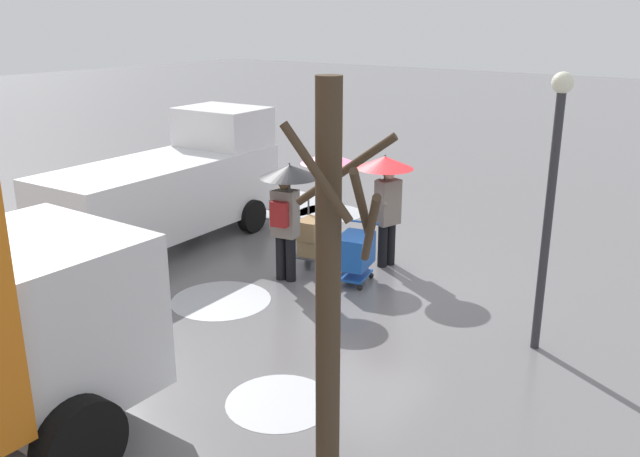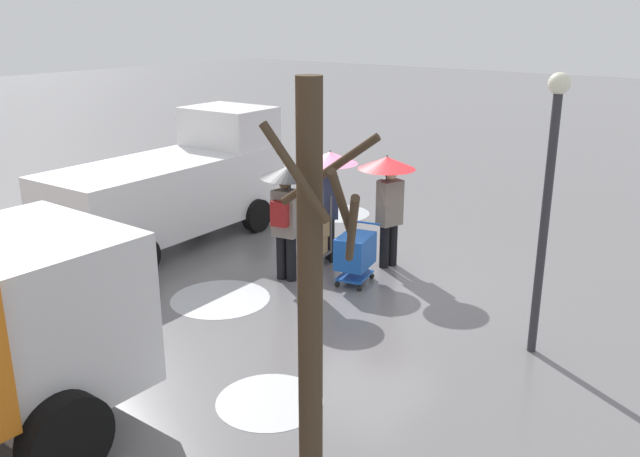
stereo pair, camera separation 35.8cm
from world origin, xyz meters
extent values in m
plane|color=slate|center=(0.00, 0.00, 0.00)|extent=(90.00, 90.00, 0.00)
cylinder|color=silver|center=(-1.58, 4.29, 0.00)|extent=(1.33, 1.33, 0.01)
cylinder|color=silver|center=(1.17, 2.46, 0.00)|extent=(1.66, 1.66, 0.01)
cylinder|color=#ADAFB5|center=(4.37, -2.68, 0.00)|extent=(2.75, 2.75, 0.01)
cylinder|color=#ADAFB5|center=(2.67, -2.81, 0.00)|extent=(1.58, 1.58, 0.01)
cube|color=white|center=(4.12, 1.03, 1.06)|extent=(2.22, 5.29, 1.40)
cube|color=white|center=(4.22, -0.87, 2.18)|extent=(1.91, 1.49, 0.84)
cube|color=black|center=(4.26, -1.59, 1.38)|extent=(1.66, 0.14, 0.63)
cube|color=#232326|center=(4.26, -1.63, 0.32)|extent=(1.97, 0.26, 0.24)
cylinder|color=black|center=(5.18, -0.53, 0.36)|extent=(0.28, 0.73, 0.72)
cylinder|color=black|center=(3.22, -0.63, 0.36)|extent=(0.28, 0.73, 0.72)
cylinder|color=black|center=(5.02, 2.69, 0.36)|extent=(0.28, 0.73, 0.72)
cylinder|color=black|center=(3.06, 2.59, 0.36)|extent=(0.28, 0.73, 0.72)
cube|color=silver|center=(0.26, 6.15, 1.38)|extent=(2.22, 1.83, 1.80)
cube|color=black|center=(0.27, 5.23, 1.69)|extent=(1.98, 0.08, 0.81)
cylinder|color=black|center=(-0.95, 6.62, 0.48)|extent=(0.31, 0.96, 0.96)
cube|color=#1951B2|center=(-0.19, 0.50, 0.60)|extent=(0.68, 0.86, 0.56)
cube|color=#1951B2|center=(-0.19, 0.50, 0.14)|extent=(0.61, 0.77, 0.04)
cylinder|color=#1951B2|center=(-0.09, 0.09, 1.00)|extent=(0.57, 0.17, 0.04)
sphere|color=black|center=(-0.47, 0.75, 0.05)|extent=(0.10, 0.10, 0.10)
sphere|color=black|center=(-0.06, 0.84, 0.05)|extent=(0.10, 0.10, 0.10)
sphere|color=black|center=(-0.32, 0.15, 0.05)|extent=(0.10, 0.10, 0.10)
sphere|color=black|center=(0.08, 0.25, 0.05)|extent=(0.10, 0.10, 0.10)
cube|color=#515156|center=(0.94, 0.26, 0.22)|extent=(0.57, 0.67, 0.03)
cylinder|color=#515156|center=(0.77, -0.07, 0.77)|extent=(0.04, 0.04, 1.10)
cylinder|color=#515156|center=(1.20, 0.00, 0.77)|extent=(0.04, 0.04, 1.10)
cylinder|color=black|center=(0.75, -0.07, 0.10)|extent=(0.08, 0.21, 0.20)
cylinder|color=black|center=(1.22, 0.00, 0.10)|extent=(0.08, 0.21, 0.20)
cube|color=tan|center=(0.94, 0.26, 0.39)|extent=(0.47, 0.55, 0.31)
cube|color=#A37F51|center=(0.94, 0.26, 0.72)|extent=(0.47, 0.59, 0.36)
cylinder|color=black|center=(-0.23, -0.67, 0.41)|extent=(0.18, 0.18, 0.82)
cylinder|color=black|center=(-0.18, -0.48, 0.41)|extent=(0.18, 0.18, 0.82)
cube|color=slate|center=(-0.20, -0.57, 1.24)|extent=(0.40, 0.50, 0.84)
sphere|color=beige|center=(-0.20, -0.57, 1.78)|extent=(0.22, 0.22, 0.22)
cylinder|color=slate|center=(-0.28, -0.82, 1.19)|extent=(0.10, 0.10, 0.55)
cylinder|color=slate|center=(-0.17, -0.39, 1.46)|extent=(0.32, 0.18, 0.50)
cylinder|color=#333338|center=(-0.18, -0.48, 1.62)|extent=(0.02, 0.02, 0.86)
cone|color=red|center=(-0.18, -0.48, 2.00)|extent=(1.04, 1.04, 0.22)
sphere|color=#333338|center=(-0.18, -0.48, 2.13)|extent=(0.04, 0.04, 0.04)
cylinder|color=black|center=(1.05, -0.36, 0.41)|extent=(0.18, 0.18, 0.82)
cylinder|color=black|center=(0.91, -0.22, 0.41)|extent=(0.18, 0.18, 0.82)
cube|color=#282D47|center=(0.98, -0.29, 1.24)|extent=(0.51, 0.51, 0.84)
sphere|color=beige|center=(0.98, -0.29, 1.78)|extent=(0.22, 0.22, 0.22)
cylinder|color=#282D47|center=(1.17, -0.47, 1.19)|extent=(0.10, 0.10, 0.55)
cylinder|color=#282D47|center=(0.84, -0.18, 1.46)|extent=(0.28, 0.29, 0.50)
cylinder|color=#333338|center=(0.91, -0.22, 1.62)|extent=(0.02, 0.02, 0.86)
cone|color=#E0668E|center=(0.91, -0.22, 2.00)|extent=(1.04, 1.04, 0.22)
sphere|color=#333338|center=(0.91, -0.22, 2.13)|extent=(0.04, 0.04, 0.04)
cylinder|color=black|center=(0.97, 1.14, 0.41)|extent=(0.18, 0.18, 0.82)
cylinder|color=black|center=(0.77, 1.10, 0.41)|extent=(0.18, 0.18, 0.82)
cube|color=slate|center=(0.87, 1.12, 1.24)|extent=(0.49, 0.36, 0.84)
sphere|color=brown|center=(0.87, 1.12, 1.78)|extent=(0.22, 0.22, 0.22)
cylinder|color=slate|center=(1.12, 1.17, 1.19)|extent=(0.10, 0.10, 0.55)
cylinder|color=slate|center=(0.70, 1.06, 1.46)|extent=(0.16, 0.32, 0.50)
cylinder|color=#333338|center=(0.77, 1.10, 1.62)|extent=(0.02, 0.02, 0.86)
cone|color=black|center=(0.77, 1.10, 2.00)|extent=(1.04, 1.04, 0.22)
sphere|color=#333338|center=(0.77, 1.10, 2.13)|extent=(0.04, 0.04, 0.04)
cube|color=maroon|center=(0.83, 1.31, 1.28)|extent=(0.33, 0.22, 0.44)
cylinder|color=#423323|center=(-2.88, 5.10, 2.03)|extent=(0.24, 0.24, 4.06)
cylinder|color=#423323|center=(-2.75, 4.64, 3.13)|extent=(0.99, 0.36, 0.77)
cylinder|color=#423323|center=(-2.96, 5.39, 3.28)|extent=(0.66, 0.25, 0.84)
cylinder|color=#423323|center=(-3.17, 5.01, 2.95)|extent=(0.29, 0.66, 0.78)
cylinder|color=#423323|center=(-3.18, 4.86, 2.68)|extent=(0.58, 0.69, 0.87)
cylinder|color=#2D2D33|center=(-3.62, 1.03, 1.80)|extent=(0.12, 0.12, 3.60)
sphere|color=#EAEACC|center=(-3.62, 1.03, 3.72)|extent=(0.28, 0.28, 0.28)
camera|label=1|loc=(-6.24, 9.84, 4.55)|focal=37.83mm
camera|label=2|loc=(-6.52, 9.62, 4.55)|focal=37.83mm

